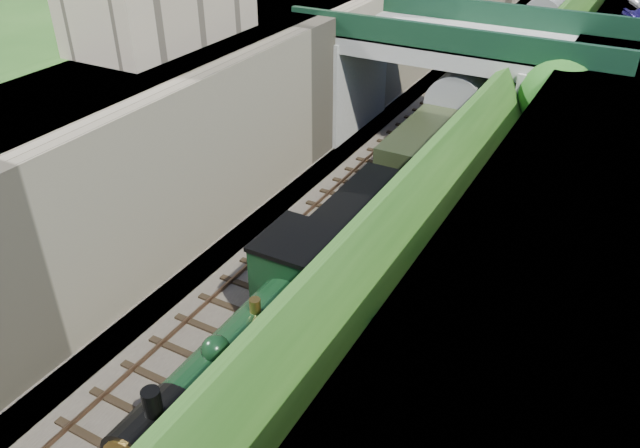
{
  "coord_description": "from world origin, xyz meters",
  "views": [
    {
      "loc": [
        9.19,
        -6.32,
        14.4
      ],
      "look_at": [
        0.0,
        10.34,
        2.57
      ],
      "focal_mm": 35.0,
      "sensor_mm": 36.0,
      "label": 1
    }
  ],
  "objects_px": {
    "locomotive": "(255,352)",
    "tender": "(365,237)",
    "tree": "(562,99)",
    "road_bridge": "(467,78)"
  },
  "relations": [
    {
      "from": "locomotive",
      "to": "tender",
      "type": "height_order",
      "value": "locomotive"
    },
    {
      "from": "locomotive",
      "to": "tender",
      "type": "relative_size",
      "value": 1.7
    },
    {
      "from": "locomotive",
      "to": "tender",
      "type": "xyz_separation_m",
      "value": [
        -0.0,
        7.36,
        -0.27
      ]
    },
    {
      "from": "tree",
      "to": "locomotive",
      "type": "relative_size",
      "value": 0.65
    },
    {
      "from": "road_bridge",
      "to": "tree",
      "type": "relative_size",
      "value": 2.42
    },
    {
      "from": "tender",
      "to": "locomotive",
      "type": "bearing_deg",
      "value": -90.0
    },
    {
      "from": "tree",
      "to": "tender",
      "type": "relative_size",
      "value": 1.1
    },
    {
      "from": "locomotive",
      "to": "road_bridge",
      "type": "bearing_deg",
      "value": 90.74
    },
    {
      "from": "road_bridge",
      "to": "tender",
      "type": "relative_size",
      "value": 2.67
    },
    {
      "from": "tree",
      "to": "tender",
      "type": "xyz_separation_m",
      "value": [
        -4.71,
        -9.93,
        -3.03
      ]
    }
  ]
}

